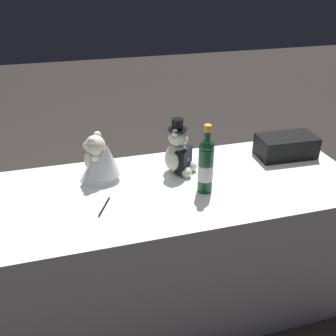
% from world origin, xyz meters
% --- Properties ---
extents(ground_plane, '(12.00, 12.00, 0.00)m').
position_xyz_m(ground_plane, '(0.00, 0.00, 0.00)').
color(ground_plane, '#2D2826').
extents(reception_table, '(1.84, 0.72, 0.73)m').
position_xyz_m(reception_table, '(0.00, 0.00, 0.37)').
color(reception_table, white).
rests_on(reception_table, ground_plane).
extents(teddy_bear_groom, '(0.16, 0.15, 0.28)m').
position_xyz_m(teddy_bear_groom, '(-0.09, -0.13, 0.83)').
color(teddy_bear_groom, beige).
rests_on(teddy_bear_groom, reception_table).
extents(teddy_bear_bride, '(0.23, 0.21, 0.24)m').
position_xyz_m(teddy_bear_bride, '(0.29, -0.16, 0.83)').
color(teddy_bear_bride, white).
rests_on(teddy_bear_bride, reception_table).
extents(champagne_bottle, '(0.07, 0.07, 0.32)m').
position_xyz_m(champagne_bottle, '(-0.15, 0.08, 0.87)').
color(champagne_bottle, '#164929').
rests_on(champagne_bottle, reception_table).
extents(signing_pen, '(0.07, 0.14, 0.01)m').
position_xyz_m(signing_pen, '(0.31, 0.09, 0.73)').
color(signing_pen, black).
rests_on(signing_pen, reception_table).
extents(gift_case_black, '(0.31, 0.18, 0.12)m').
position_xyz_m(gift_case_black, '(-0.69, -0.14, 0.79)').
color(gift_case_black, black).
rests_on(gift_case_black, reception_table).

